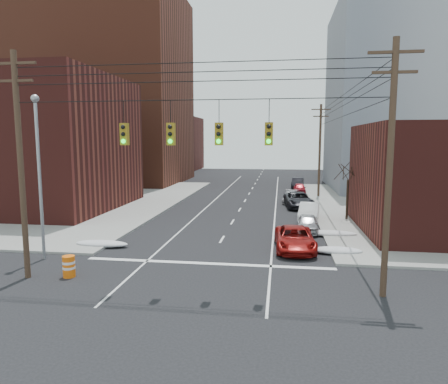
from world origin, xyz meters
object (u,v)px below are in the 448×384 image
(parked_car_a, at_px, (307,223))
(parked_car_e, at_px, (300,188))
(red_pickup, at_px, (295,239))
(parked_car_d, at_px, (291,197))
(parked_car_f, at_px, (298,183))
(parked_car_b, at_px, (309,212))
(lot_car_a, at_px, (83,200))
(parked_car_c, at_px, (298,200))
(construction_barrel, at_px, (69,266))
(lot_car_c, at_px, (20,206))
(lot_car_b, at_px, (88,197))
(lot_car_d, at_px, (97,192))

(parked_car_a, height_order, parked_car_e, parked_car_e)
(red_pickup, relative_size, parked_car_e, 1.33)
(parked_car_d, xyz_separation_m, parked_car_f, (1.28, 14.32, 0.09))
(parked_car_b, bearing_deg, lot_car_a, -179.68)
(parked_car_b, relative_size, parked_car_c, 0.81)
(red_pickup, height_order, parked_car_e, red_pickup)
(parked_car_c, relative_size, construction_barrel, 5.18)
(red_pickup, relative_size, lot_car_a, 1.14)
(parked_car_e, distance_m, parked_car_f, 6.43)
(parked_car_d, distance_m, lot_car_a, 21.80)
(parked_car_c, height_order, parked_car_d, parked_car_c)
(parked_car_f, bearing_deg, lot_car_c, -130.56)
(parked_car_d, relative_size, parked_car_f, 0.99)
(parked_car_e, height_order, construction_barrel, parked_car_e)
(lot_car_b, height_order, lot_car_c, lot_car_b)
(lot_car_a, bearing_deg, parked_car_c, -77.58)
(lot_car_c, relative_size, construction_barrel, 4.15)
(parked_car_a, xyz_separation_m, lot_car_a, (-21.52, 7.15, 0.24))
(lot_car_a, bearing_deg, parked_car_f, -43.51)
(red_pickup, bearing_deg, lot_car_a, 146.48)
(lot_car_a, bearing_deg, red_pickup, -118.62)
(parked_car_f, relative_size, lot_car_a, 0.96)
(parked_car_a, height_order, parked_car_f, parked_car_f)
(lot_car_b, bearing_deg, parked_car_a, -136.23)
(parked_car_d, bearing_deg, lot_car_c, -152.23)
(parked_car_c, distance_m, lot_car_d, 22.93)
(red_pickup, distance_m, construction_barrel, 13.21)
(construction_barrel, bearing_deg, parked_car_b, 51.47)
(lot_car_d, bearing_deg, parked_car_f, -75.49)
(lot_car_a, bearing_deg, parked_car_e, -53.51)
(parked_car_a, distance_m, parked_car_d, 14.19)
(red_pickup, bearing_deg, parked_car_e, 84.19)
(construction_barrel, bearing_deg, lot_car_a, 115.53)
(lot_car_b, distance_m, construction_barrel, 22.59)
(parked_car_a, distance_m, parked_car_e, 22.06)
(parked_car_f, distance_m, lot_car_b, 29.71)
(parked_car_b, bearing_deg, lot_car_d, 166.68)
(red_pickup, bearing_deg, parked_car_f, 84.80)
(lot_car_d, bearing_deg, parked_car_a, -138.47)
(parked_car_a, xyz_separation_m, parked_car_d, (-0.88, 14.16, -0.03))
(lot_car_d, xyz_separation_m, construction_barrel, (10.52, -25.02, -0.35))
(red_pickup, distance_m, parked_car_b, 9.64)
(parked_car_b, height_order, lot_car_c, parked_car_b)
(parked_car_c, height_order, parked_car_f, parked_car_c)
(parked_car_a, bearing_deg, construction_barrel, -133.90)
(parked_car_b, distance_m, parked_car_f, 24.03)
(parked_car_b, bearing_deg, lot_car_c, -170.94)
(parked_car_f, distance_m, construction_barrel, 42.24)
(parked_car_e, xyz_separation_m, lot_car_a, (-21.92, -14.91, 0.24))
(parked_car_f, distance_m, lot_car_c, 36.18)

